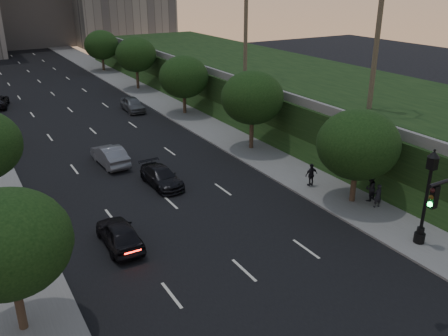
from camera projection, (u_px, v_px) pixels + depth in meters
ground at (308, 330)px, 19.89m from camera, size 160.00×160.00×0.00m
road_surface at (99, 137)px, 43.90m from camera, size 16.00×140.00×0.02m
sidewalk_right at (197, 120)px, 48.67m from camera, size 4.50×140.00×0.15m
embankment at (301, 92)px, 51.84m from camera, size 18.00×90.00×4.00m
parapet_wall at (235, 79)px, 46.98m from camera, size 0.35×90.00×0.70m
tree_right_a at (358, 145)px, 29.60m from camera, size 5.20×5.20×6.24m
tree_right_b at (252, 98)px, 39.02m from camera, size 5.20×5.20×6.74m
tree_right_c at (184, 77)px, 49.61m from camera, size 5.20×5.20×6.24m
tree_right_d at (136, 55)px, 60.63m from camera, size 5.20×5.20×6.74m
tree_right_e at (101, 45)px, 72.82m from camera, size 5.20×5.20×6.24m
tree_left_a at (7, 243)px, 18.30m from camera, size 5.00×5.00×6.34m
street_lamp at (426, 202)px, 25.25m from camera, size 0.64×0.64×5.62m
sedan_near_left at (119, 234)px, 25.83m from camera, size 1.85×4.42×1.50m
sedan_mid_left at (110, 155)px, 37.10m from camera, size 1.87×4.83×1.57m
sedan_near_right at (161, 177)px, 33.42m from camera, size 2.00×4.60×1.32m
sedan_far_right at (132, 104)px, 51.95m from camera, size 1.98×4.58×1.54m
pedestrian_a at (378, 196)px, 29.88m from camera, size 0.63×0.47×1.57m
pedestrian_b at (370, 188)px, 30.75m from camera, size 0.99×0.84×1.78m
pedestrian_c at (311, 175)px, 32.96m from camera, size 0.99×0.47×1.65m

